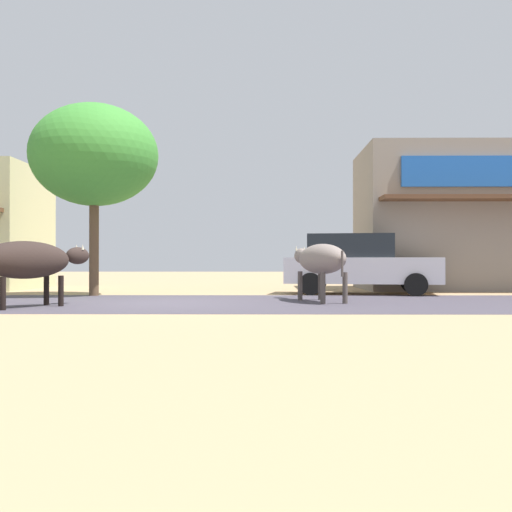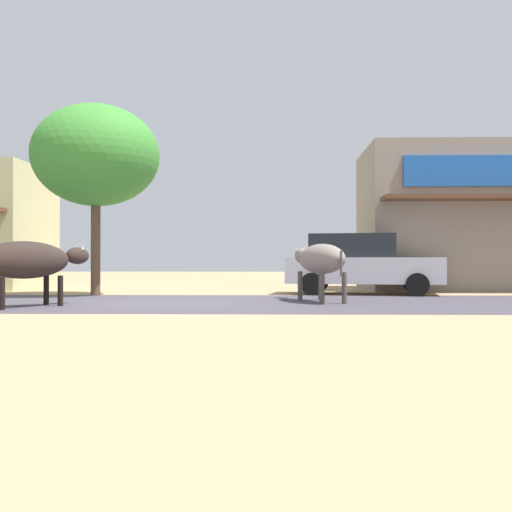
{
  "view_description": "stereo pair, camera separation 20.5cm",
  "coord_description": "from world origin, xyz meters",
  "px_view_note": "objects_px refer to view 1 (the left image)",
  "views": [
    {
      "loc": [
        2.24,
        -13.49,
        0.9
      ],
      "look_at": [
        2.07,
        0.93,
        1.02
      ],
      "focal_mm": 43.68,
      "sensor_mm": 36.0,
      "label": 1
    },
    {
      "loc": [
        2.45,
        -13.48,
        0.9
      ],
      "look_at": [
        2.07,
        0.93,
        1.02
      ],
      "focal_mm": 43.68,
      "sensor_mm": 36.0,
      "label": 2
    }
  ],
  "objects_px": {
    "roadside_tree": "(94,156)",
    "cow_near_brown": "(29,261)",
    "parked_hatchback_car": "(359,263)",
    "cow_far_dark": "(320,260)"
  },
  "relations": [
    {
      "from": "roadside_tree",
      "to": "cow_near_brown",
      "type": "relative_size",
      "value": 2.18
    },
    {
      "from": "parked_hatchback_car",
      "to": "cow_near_brown",
      "type": "height_order",
      "value": "parked_hatchback_car"
    },
    {
      "from": "parked_hatchback_car",
      "to": "roadside_tree",
      "type": "bearing_deg",
      "value": -172.82
    },
    {
      "from": "roadside_tree",
      "to": "parked_hatchback_car",
      "type": "distance_m",
      "value": 7.67
    },
    {
      "from": "cow_near_brown",
      "to": "cow_far_dark",
      "type": "distance_m",
      "value": 6.11
    },
    {
      "from": "parked_hatchback_car",
      "to": "cow_far_dark",
      "type": "height_order",
      "value": "parked_hatchback_car"
    },
    {
      "from": "roadside_tree",
      "to": "cow_far_dark",
      "type": "distance_m",
      "value": 6.76
    },
    {
      "from": "roadside_tree",
      "to": "cow_far_dark",
      "type": "relative_size",
      "value": 1.87
    },
    {
      "from": "roadside_tree",
      "to": "cow_near_brown",
      "type": "bearing_deg",
      "value": -91.81
    },
    {
      "from": "parked_hatchback_car",
      "to": "cow_near_brown",
      "type": "bearing_deg",
      "value": -144.91
    }
  ]
}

